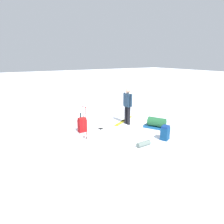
# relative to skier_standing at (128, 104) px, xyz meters

# --- Properties ---
(ground_plane) EXTENTS (80.00, 80.00, 0.00)m
(ground_plane) POSITION_rel_skier_standing_xyz_m (0.03, 0.82, -0.95)
(ground_plane) COLOR white
(skier_standing) EXTENTS (0.57, 0.26, 1.70)m
(skier_standing) POSITION_rel_skier_standing_xyz_m (0.00, 0.00, 0.00)
(skier_standing) COLOR black
(skier_standing) RESTS_ON ground_plane
(ski_pair_near) EXTENTS (0.56, 1.83, 0.05)m
(ski_pair_near) POSITION_rel_skier_standing_xyz_m (0.01, 1.42, -0.94)
(ski_pair_near) COLOR silver
(ski_pair_near) RESTS_ON ground_plane
(ski_pair_far) EXTENTS (1.03, 1.61, 0.05)m
(ski_pair_far) POSITION_rel_skier_standing_xyz_m (0.47, -0.13, -0.94)
(ski_pair_far) COLOR gold
(ski_pair_far) RESTS_ON ground_plane
(backpack_large_dark) EXTENTS (0.25, 0.36, 0.61)m
(backpack_large_dark) POSITION_rel_skier_standing_xyz_m (0.17, 2.21, -0.66)
(backpack_large_dark) COLOR #A21215
(backpack_large_dark) RESTS_ON ground_plane
(backpack_bright) EXTENTS (0.38, 0.41, 0.56)m
(backpack_bright) POSITION_rel_skier_standing_xyz_m (-2.27, -0.14, -0.68)
(backpack_bright) COLOR navy
(backpack_bright) RESTS_ON ground_plane
(ski_poles_planted_near) EXTENTS (0.20, 0.11, 1.30)m
(ski_poles_planted_near) POSITION_rel_skier_standing_xyz_m (-0.61, 2.43, -0.23)
(ski_poles_planted_near) COLOR maroon
(ski_poles_planted_near) RESTS_ON ground_plane
(gear_sled) EXTENTS (1.18, 0.93, 0.49)m
(gear_sled) POSITION_rel_skier_standing_xyz_m (-1.15, -0.78, -0.73)
(gear_sled) COLOR #154E84
(gear_sled) RESTS_ON ground_plane
(sleeping_mat_rolled) EXTENTS (0.20, 0.56, 0.18)m
(sleeping_mat_rolled) POSITION_rel_skier_standing_xyz_m (-2.31, 0.94, -0.86)
(sleeping_mat_rolled) COLOR slate
(sleeping_mat_rolled) RESTS_ON ground_plane
(thermos_bottle) EXTENTS (0.07, 0.07, 0.26)m
(thermos_bottle) POSITION_rel_skier_standing_xyz_m (2.13, 1.47, -0.82)
(thermos_bottle) COLOR black
(thermos_bottle) RESTS_ON ground_plane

